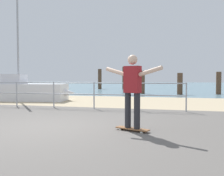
{
  "coord_description": "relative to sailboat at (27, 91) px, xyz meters",
  "views": [
    {
      "loc": [
        2.92,
        -5.54,
        1.23
      ],
      "look_at": [
        0.99,
        2.0,
        0.9
      ],
      "focal_mm": 40.12,
      "sensor_mm": 36.0,
      "label": 1
    }
  ],
  "objects": [
    {
      "name": "groyne_post_0",
      "position": [
        -0.24,
        13.7,
        0.54
      ],
      "size": [
        0.38,
        0.38,
        2.13
      ],
      "primitive_type": "cylinder",
      "color": "#513826",
      "rests_on": "ground"
    },
    {
      "name": "sailboat",
      "position": [
        0.0,
        0.0,
        0.0
      ],
      "size": [
        5.05,
        1.99,
        5.54
      ],
      "color": "silver",
      "rests_on": "ground"
    },
    {
      "name": "groyne_post_3",
      "position": [
        7.84,
        6.78,
        0.25
      ],
      "size": [
        0.38,
        0.38,
        1.55
      ],
      "primitive_type": "cylinder",
      "color": "#513826",
      "rests_on": "ground"
    },
    {
      "name": "railing_fence",
      "position": [
        1.96,
        -2.43,
        0.18
      ],
      "size": [
        11.99,
        0.05,
        1.05
      ],
      "color": "#9EA0A5",
      "rests_on": "ground"
    },
    {
      "name": "groyne_post_1",
      "position": [
        2.45,
        13.44,
        0.64
      ],
      "size": [
        0.39,
        0.39,
        2.33
      ],
      "primitive_type": "cylinder",
      "color": "#513826",
      "rests_on": "ground"
    },
    {
      "name": "sea_surface",
      "position": [
        4.66,
        28.97,
        -0.52
      ],
      "size": [
        72.0,
        50.0,
        0.04
      ],
      "primitive_type": "cube",
      "color": "slate",
      "rests_on": "ground"
    },
    {
      "name": "groyne_post_2",
      "position": [
        5.15,
        7.15,
        0.34
      ],
      "size": [
        0.33,
        0.33,
        1.73
      ],
      "primitive_type": "cylinder",
      "color": "#513826",
      "rests_on": "ground"
    },
    {
      "name": "ground_plane",
      "position": [
        4.66,
        -7.03,
        -0.52
      ],
      "size": [
        24.0,
        10.0,
        0.04
      ],
      "primitive_type": "cube",
      "color": "#605B56",
      "rests_on": "ground"
    },
    {
      "name": "beach_strip",
      "position": [
        4.66,
        0.97,
        -0.52
      ],
      "size": [
        24.0,
        6.0,
        0.04
      ],
      "primitive_type": "cube",
      "color": "tan",
      "rests_on": "ground"
    },
    {
      "name": "skateboarder",
      "position": [
        6.63,
        -6.03,
        0.49
      ],
      "size": [
        1.38,
        0.61,
        1.65
      ],
      "color": "#26262B",
      "rests_on": "skateboard"
    },
    {
      "name": "skateboard",
      "position": [
        6.63,
        -6.03,
        -0.46
      ],
      "size": [
        0.82,
        0.48,
        0.08
      ],
      "color": "brown",
      "rests_on": "ground"
    },
    {
      "name": "groyne_post_4",
      "position": [
        10.54,
        7.68,
        0.3
      ],
      "size": [
        0.36,
        0.36,
        1.64
      ],
      "primitive_type": "cylinder",
      "color": "#513826",
      "rests_on": "ground"
    }
  ]
}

